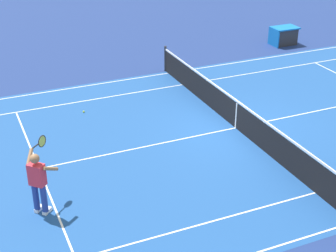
# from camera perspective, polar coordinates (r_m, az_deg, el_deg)

# --- Properties ---
(ground_plane) EXTENTS (60.00, 60.00, 0.00)m
(ground_plane) POSITION_cam_1_polar(r_m,az_deg,el_deg) (16.92, 7.52, -0.21)
(ground_plane) COLOR navy
(court_slab) EXTENTS (24.20, 11.40, 0.00)m
(court_slab) POSITION_cam_1_polar(r_m,az_deg,el_deg) (16.92, 7.52, -0.21)
(court_slab) COLOR #1E4C93
(court_slab) RESTS_ON ground_plane
(court_line_markings) EXTENTS (23.85, 11.05, 0.01)m
(court_line_markings) POSITION_cam_1_polar(r_m,az_deg,el_deg) (16.92, 7.52, -0.20)
(court_line_markings) COLOR white
(court_line_markings) RESTS_ON ground_plane
(tennis_net) EXTENTS (0.10, 11.70, 1.08)m
(tennis_net) POSITION_cam_1_polar(r_m,az_deg,el_deg) (16.70, 7.62, 1.29)
(tennis_net) COLOR #2D2D33
(tennis_net) RESTS_ON ground_plane
(tennis_player_near) EXTENTS (0.74, 1.12, 1.70)m
(tennis_player_near) POSITION_cam_1_polar(r_m,az_deg,el_deg) (12.70, -14.24, -5.82)
(tennis_player_near) COLOR navy
(tennis_player_near) RESTS_ON ground_plane
(tennis_ball) EXTENTS (0.07, 0.07, 0.07)m
(tennis_ball) POSITION_cam_1_polar(r_m,az_deg,el_deg) (18.07, -9.36, 1.58)
(tennis_ball) COLOR #CCE01E
(tennis_ball) RESTS_ON ground_plane
(equipment_cart_tarped) EXTENTS (1.25, 0.84, 0.85)m
(equipment_cart_tarped) POSITION_cam_1_polar(r_m,az_deg,el_deg) (25.59, 12.72, 9.77)
(equipment_cart_tarped) COLOR #2D2D33
(equipment_cart_tarped) RESTS_ON ground_plane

